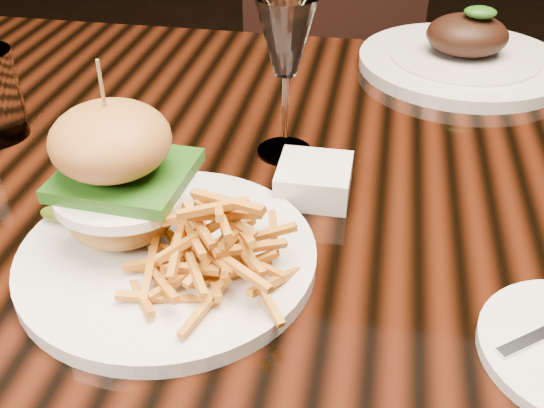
% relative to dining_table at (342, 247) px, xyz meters
% --- Properties ---
extents(dining_table, '(1.60, 0.90, 0.75)m').
position_rel_dining_table_xyz_m(dining_table, '(0.00, 0.00, 0.00)').
color(dining_table, black).
rests_on(dining_table, ground).
extents(burger_plate, '(0.27, 0.27, 0.18)m').
position_rel_dining_table_xyz_m(burger_plate, '(-0.15, -0.15, 0.13)').
color(burger_plate, silver).
rests_on(burger_plate, dining_table).
extents(ramekin, '(0.10, 0.10, 0.03)m').
position_rel_dining_table_xyz_m(ramekin, '(-0.03, -0.01, 0.09)').
color(ramekin, silver).
rests_on(ramekin, dining_table).
extents(wine_glass, '(0.07, 0.07, 0.18)m').
position_rel_dining_table_xyz_m(wine_glass, '(-0.08, 0.07, 0.21)').
color(wine_glass, white).
rests_on(wine_glass, dining_table).
extents(far_dish, '(0.30, 0.30, 0.10)m').
position_rel_dining_table_xyz_m(far_dish, '(0.14, 0.35, 0.09)').
color(far_dish, silver).
rests_on(far_dish, dining_table).
extents(chair_far, '(0.58, 0.59, 0.95)m').
position_rel_dining_table_xyz_m(chair_far, '(-0.07, 0.89, -0.13)').
color(chair_far, black).
rests_on(chair_far, ground).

